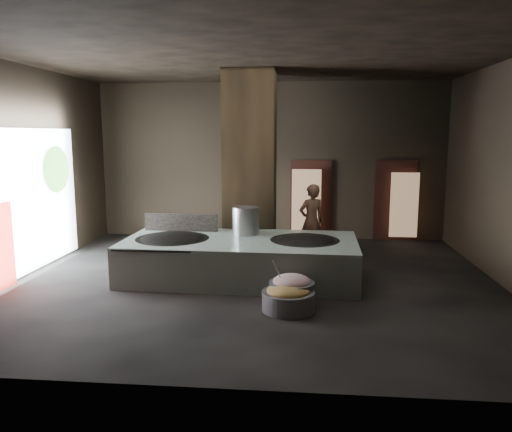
# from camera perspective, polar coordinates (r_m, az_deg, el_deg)

# --- Properties ---
(floor) EXTENTS (10.00, 9.00, 0.10)m
(floor) POSITION_cam_1_polar(r_m,az_deg,el_deg) (10.53, -0.11, -7.65)
(floor) COLOR black
(floor) RESTS_ON ground
(ceiling) EXTENTS (10.00, 9.00, 0.10)m
(ceiling) POSITION_cam_1_polar(r_m,az_deg,el_deg) (10.18, -0.12, 17.94)
(ceiling) COLOR black
(ceiling) RESTS_ON back_wall
(back_wall) EXTENTS (10.00, 0.10, 4.50)m
(back_wall) POSITION_cam_1_polar(r_m,az_deg,el_deg) (14.63, 1.62, 6.30)
(back_wall) COLOR black
(back_wall) RESTS_ON ground
(front_wall) EXTENTS (10.00, 0.10, 4.50)m
(front_wall) POSITION_cam_1_polar(r_m,az_deg,el_deg) (5.61, -4.62, 1.32)
(front_wall) COLOR black
(front_wall) RESTS_ON ground
(left_wall) EXTENTS (0.10, 9.00, 4.50)m
(left_wall) POSITION_cam_1_polar(r_m,az_deg,el_deg) (11.72, -25.61, 4.63)
(left_wall) COLOR black
(left_wall) RESTS_ON ground
(pillar) EXTENTS (1.20, 1.20, 4.50)m
(pillar) POSITION_cam_1_polar(r_m,az_deg,el_deg) (12.02, -0.67, 5.64)
(pillar) COLOR black
(pillar) RESTS_ON ground
(hearth_platform) EXTENTS (4.92, 2.45, 0.84)m
(hearth_platform) POSITION_cam_1_polar(r_m,az_deg,el_deg) (10.60, -1.78, -4.89)
(hearth_platform) COLOR #B4C8B4
(hearth_platform) RESTS_ON ground
(platform_cap) EXTENTS (4.75, 2.28, 0.03)m
(platform_cap) POSITION_cam_1_polar(r_m,az_deg,el_deg) (10.51, -1.79, -2.81)
(platform_cap) COLOR black
(platform_cap) RESTS_ON hearth_platform
(wok_left) EXTENTS (1.53, 1.53, 0.42)m
(wok_left) POSITION_cam_1_polar(r_m,az_deg,el_deg) (10.75, -9.52, -3.01)
(wok_left) COLOR black
(wok_left) RESTS_ON hearth_platform
(wok_left_rim) EXTENTS (1.56, 1.56, 0.05)m
(wok_left_rim) POSITION_cam_1_polar(r_m,az_deg,el_deg) (10.74, -9.53, -2.65)
(wok_left_rim) COLOR black
(wok_left_rim) RESTS_ON hearth_platform
(wok_right) EXTENTS (1.43, 1.43, 0.40)m
(wok_right) POSITION_cam_1_polar(r_m,az_deg,el_deg) (10.49, 5.59, -3.24)
(wok_right) COLOR black
(wok_right) RESTS_ON hearth_platform
(wok_right_rim) EXTENTS (1.46, 1.46, 0.05)m
(wok_right_rim) POSITION_cam_1_polar(r_m,az_deg,el_deg) (10.48, 5.60, -2.86)
(wok_right_rim) COLOR black
(wok_right_rim) RESTS_ON hearth_platform
(stock_pot) EXTENTS (0.59, 0.59, 0.63)m
(stock_pot) POSITION_cam_1_polar(r_m,az_deg,el_deg) (10.98, -1.18, -0.61)
(stock_pot) COLOR #A0A1A8
(stock_pot) RESTS_ON hearth_platform
(splash_guard) EXTENTS (1.69, 0.11, 0.42)m
(splash_guard) POSITION_cam_1_polar(r_m,az_deg,el_deg) (11.46, -8.53, -0.80)
(splash_guard) COLOR black
(splash_guard) RESTS_ON hearth_platform
(cook) EXTENTS (0.79, 0.70, 1.83)m
(cook) POSITION_cam_1_polar(r_m,az_deg,el_deg) (12.28, 6.35, -0.61)
(cook) COLOR brown
(cook) RESTS_ON ground
(veg_basin) EXTENTS (1.20, 1.20, 0.34)m
(veg_basin) POSITION_cam_1_polar(r_m,az_deg,el_deg) (8.79, 3.71, -9.66)
(veg_basin) COLOR slate
(veg_basin) RESTS_ON ground
(veg_fill) EXTENTS (0.75, 0.75, 0.23)m
(veg_fill) POSITION_cam_1_polar(r_m,az_deg,el_deg) (8.73, 3.72, -8.54)
(veg_fill) COLOR olive
(veg_fill) RESTS_ON veg_basin
(ladle) EXTENTS (0.29, 0.27, 0.65)m
(ladle) POSITION_cam_1_polar(r_m,az_deg,el_deg) (8.82, 2.78, -6.99)
(ladle) COLOR #A0A1A8
(ladle) RESTS_ON veg_basin
(meat_basin) EXTENTS (1.04, 1.04, 0.44)m
(meat_basin) POSITION_cam_1_polar(r_m,az_deg,el_deg) (8.98, 4.09, -8.89)
(meat_basin) COLOR slate
(meat_basin) RESTS_ON ground
(meat_fill) EXTENTS (0.67, 0.67, 0.26)m
(meat_fill) POSITION_cam_1_polar(r_m,az_deg,el_deg) (8.91, 4.11, -7.50)
(meat_fill) COLOR #B86E74
(meat_fill) RESTS_ON meat_basin
(doorway_near) EXTENTS (1.18, 0.08, 2.38)m
(doorway_near) POSITION_cam_1_polar(r_m,az_deg,el_deg) (14.60, 6.27, 1.71)
(doorway_near) COLOR black
(doorway_near) RESTS_ON ground
(doorway_near_glow) EXTENTS (0.83, 0.04, 1.97)m
(doorway_near_glow) POSITION_cam_1_polar(r_m,az_deg,el_deg) (14.39, 5.76, 1.41)
(doorway_near_glow) COLOR #8C6647
(doorway_near_glow) RESTS_ON ground
(doorway_far) EXTENTS (1.18, 0.08, 2.38)m
(doorway_far) POSITION_cam_1_polar(r_m,az_deg,el_deg) (14.83, 15.59, 1.54)
(doorway_far) COLOR black
(doorway_far) RESTS_ON ground
(doorway_far_glow) EXTENTS (0.77, 0.04, 1.83)m
(doorway_far_glow) POSITION_cam_1_polar(r_m,az_deg,el_deg) (14.65, 16.57, 1.20)
(doorway_far_glow) COLOR #8C6647
(doorway_far_glow) RESTS_ON ground
(left_opening) EXTENTS (0.04, 4.20, 3.10)m
(left_opening) POSITION_cam_1_polar(r_m,az_deg,el_deg) (11.90, -24.48, 1.61)
(left_opening) COLOR white
(left_opening) RESTS_ON ground
(tree_silhouette) EXTENTS (0.28, 1.10, 1.10)m
(tree_silhouette) POSITION_cam_1_polar(r_m,az_deg,el_deg) (12.76, -21.83, 4.96)
(tree_silhouette) COLOR #194714
(tree_silhouette) RESTS_ON left_opening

